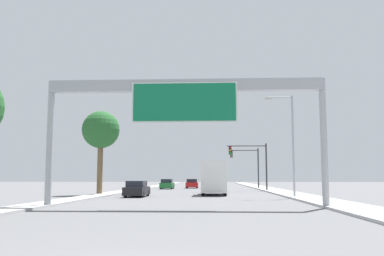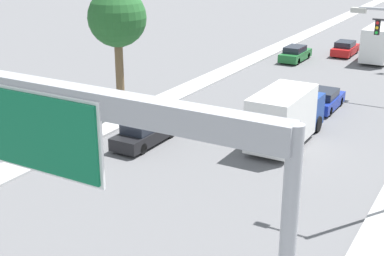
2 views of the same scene
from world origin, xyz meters
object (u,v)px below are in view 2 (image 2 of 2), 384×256
(palm_tree_background, at_px, (117,19))
(car_near_center, at_px, (145,133))
(car_mid_center, at_px, (324,100))
(car_mid_left, at_px, (295,54))
(truck_box_secondary, at_px, (286,116))
(sign_gantry, at_px, (21,120))
(car_near_right, at_px, (345,49))
(truck_box_primary, at_px, (381,43))

(palm_tree_background, bearing_deg, car_near_center, -38.75)
(car_mid_center, height_order, car_mid_left, car_mid_left)
(car_mid_center, xyz_separation_m, truck_box_secondary, (-0.00, -7.54, 0.98))
(sign_gantry, distance_m, car_mid_center, 25.97)
(car_mid_left, relative_size, car_near_right, 1.07)
(car_near_right, bearing_deg, truck_box_primary, -8.55)
(sign_gantry, relative_size, car_mid_left, 3.57)
(car_mid_left, xyz_separation_m, car_near_center, (0.00, -25.51, -0.01))
(truck_box_primary, bearing_deg, palm_tree_background, -113.26)
(car_near_right, bearing_deg, truck_box_secondary, -82.46)
(truck_box_primary, relative_size, truck_box_secondary, 1.14)
(truck_box_secondary, bearing_deg, car_mid_center, 90.00)
(car_near_center, bearing_deg, car_mid_left, 90.00)
(sign_gantry, height_order, car_mid_center, sign_gantry)
(sign_gantry, relative_size, truck_box_primary, 2.03)
(truck_box_primary, bearing_deg, car_mid_left, -147.06)
(car_mid_center, relative_size, truck_box_secondary, 0.59)
(car_mid_left, height_order, truck_box_primary, truck_box_primary)
(car_mid_center, distance_m, palm_tree_background, 15.14)
(car_mid_center, bearing_deg, truck_box_primary, 90.00)
(truck_box_secondary, bearing_deg, truck_box_primary, 90.00)
(car_near_center, relative_size, truck_box_primary, 0.58)
(palm_tree_background, bearing_deg, truck_box_secondary, 3.00)
(car_mid_center, bearing_deg, car_near_center, -120.97)
(car_near_right, height_order, palm_tree_background, palm_tree_background)
(sign_gantry, bearing_deg, car_mid_center, 86.04)
(car_near_center, bearing_deg, truck_box_primary, 76.89)
(car_near_center, relative_size, truck_box_secondary, 0.66)
(truck_box_primary, distance_m, palm_tree_background, 29.25)
(sign_gantry, relative_size, car_mid_center, 3.90)
(sign_gantry, bearing_deg, palm_tree_background, 119.37)
(truck_box_primary, height_order, truck_box_secondary, truck_box_primary)
(car_mid_center, xyz_separation_m, truck_box_primary, (-0.00, 18.38, 1.03))
(sign_gantry, xyz_separation_m, truck_box_primary, (1.75, 43.66, -4.64))
(car_near_center, xyz_separation_m, truck_box_primary, (7.00, 30.05, 1.03))
(truck_box_primary, relative_size, palm_tree_background, 0.98)
(car_mid_left, relative_size, truck_box_secondary, 0.65)
(car_mid_center, bearing_deg, palm_tree_background, -144.48)
(car_near_right, xyz_separation_m, truck_box_primary, (3.50, -0.53, 1.02))
(car_near_center, xyz_separation_m, palm_tree_background, (-4.40, 3.53, 5.75))
(car_mid_left, distance_m, truck_box_secondary, 22.52)
(sign_gantry, height_order, car_near_center, sign_gantry)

